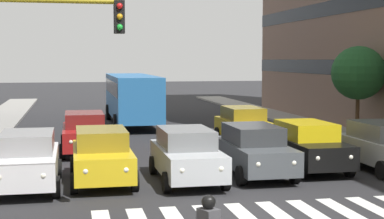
{
  "coord_description": "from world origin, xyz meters",
  "views": [
    {
      "loc": [
        4.75,
        13.98,
        3.97
      ],
      "look_at": [
        0.55,
        -6.27,
        2.2
      ],
      "focal_mm": 54.99,
      "sensor_mm": 36.0,
      "label": 1
    }
  ],
  "objects": [
    {
      "name": "car_5",
      "position": [
        6.09,
        -4.57,
        0.89
      ],
      "size": [
        2.02,
        4.44,
        1.72
      ],
      "color": "silver",
      "rests_on": "ground_plane"
    },
    {
      "name": "car_2",
      "position": [
        -1.36,
        -5.05,
        0.89
      ],
      "size": [
        2.02,
        4.44,
        1.72
      ],
      "color": "#474C51",
      "rests_on": "ground_plane"
    },
    {
      "name": "car_0",
      "position": [
        -6.2,
        -4.97,
        0.89
      ],
      "size": [
        2.02,
        4.44,
        1.72
      ],
      "color": "#B2B7BC",
      "rests_on": "ground_plane"
    },
    {
      "name": "bus_behind_traffic",
      "position": [
        1.08,
        -21.72,
        1.86
      ],
      "size": [
        2.78,
        10.5,
        3.0
      ],
      "color": "#286BAD",
      "rests_on": "ground_plane"
    },
    {
      "name": "car_4",
      "position": [
        3.79,
        -4.98,
        0.89
      ],
      "size": [
        2.02,
        4.44,
        1.72
      ],
      "color": "gold",
      "rests_on": "ground_plane"
    },
    {
      "name": "ground_plane",
      "position": [
        0.0,
        0.0,
        0.0
      ],
      "size": [
        180.0,
        180.0,
        0.0
      ],
      "primitive_type": "plane",
      "color": "#262628"
    },
    {
      "name": "crosswalk_markings",
      "position": [
        -0.0,
        0.0,
        0.0
      ],
      "size": [
        8.55,
        2.8,
        0.01
      ],
      "color": "silver",
      "rests_on": "ground_plane"
    },
    {
      "name": "car_3",
      "position": [
        1.08,
        -4.55,
        0.89
      ],
      "size": [
        2.02,
        4.44,
        1.72
      ],
      "color": "#B2B7BC",
      "rests_on": "ground_plane"
    },
    {
      "name": "street_tree_2",
      "position": [
        -9.38,
        -13.13,
        3.29
      ],
      "size": [
        2.7,
        2.7,
        4.49
      ],
      "color": "#513823",
      "rests_on": "sidewalk_left"
    },
    {
      "name": "car_1",
      "position": [
        -3.57,
        -5.69,
        0.89
      ],
      "size": [
        2.02,
        4.44,
        1.72
      ],
      "color": "black",
      "rests_on": "ground_plane"
    },
    {
      "name": "car_row2_1",
      "position": [
        4.19,
        -11.14,
        0.89
      ],
      "size": [
        2.02,
        4.44,
        1.72
      ],
      "color": "maroon",
      "rests_on": "ground_plane"
    },
    {
      "name": "car_row2_0",
      "position": [
        -3.24,
        -12.48,
        0.89
      ],
      "size": [
        2.02,
        4.44,
        1.72
      ],
      "color": "gold",
      "rests_on": "ground_plane"
    }
  ]
}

